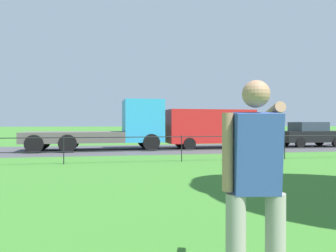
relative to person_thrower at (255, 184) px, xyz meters
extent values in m
cube|color=#424247|center=(1.58, 15.29, -0.97)|extent=(80.00, 6.69, 0.01)
cylinder|color=black|center=(-2.73, 9.29, -0.47)|extent=(0.04, 0.04, 1.00)
cylinder|color=black|center=(1.58, 9.29, -0.47)|extent=(0.04, 0.04, 1.00)
cylinder|color=black|center=(5.88, 9.29, -0.47)|extent=(0.04, 0.04, 1.00)
cylinder|color=black|center=(1.58, 9.29, -0.52)|extent=(34.45, 0.03, 0.03)
cylinder|color=black|center=(1.58, 9.29, -0.02)|extent=(34.45, 0.03, 0.03)
cylinder|color=gray|center=(-0.16, 0.01, -0.52)|extent=(0.16, 0.16, 0.90)
cylinder|color=gray|center=(0.16, -0.04, -0.52)|extent=(0.16, 0.16, 0.90)
cube|color=#334C99|center=(0.00, -0.01, 0.25)|extent=(0.40, 0.33, 0.66)
sphere|color=#A87A5B|center=(0.00, -0.01, 0.72)|extent=(0.22, 0.22, 0.22)
cylinder|color=#A87A5B|center=(0.24, 0.26, 0.54)|extent=(0.18, 0.63, 0.24)
cylinder|color=#A87A5B|center=(-0.22, 0.02, 0.26)|extent=(0.09, 0.09, 0.62)
cube|color=#2D99D1|center=(0.70, 15.12, 0.63)|extent=(2.18, 2.37, 2.30)
cube|color=#283342|center=(1.59, 15.15, 0.97)|extent=(0.18, 1.84, 0.87)
cube|color=#56514C|center=(-2.95, 15.00, -0.24)|extent=(5.28, 2.48, 0.56)
cylinder|color=black|center=(0.98, 16.19, -0.52)|extent=(0.91, 0.33, 0.90)
cylinder|color=black|center=(1.05, 14.08, -0.52)|extent=(0.91, 0.33, 0.90)
cylinder|color=black|center=(-3.24, 16.04, -0.52)|extent=(0.91, 0.33, 0.90)
cylinder|color=black|center=(-3.17, 13.93, -0.52)|extent=(0.91, 0.33, 0.90)
cylinder|color=black|center=(-4.80, 15.99, -0.52)|extent=(0.91, 0.33, 0.90)
cylinder|color=black|center=(-4.73, 13.88, -0.52)|extent=(0.91, 0.33, 0.90)
cube|color=red|center=(4.61, 15.11, 0.32)|extent=(5.06, 2.13, 1.90)
cube|color=#283342|center=(6.61, 15.18, 0.65)|extent=(0.18, 1.67, 0.76)
cylinder|color=black|center=(6.28, 16.10, -0.63)|extent=(0.69, 0.26, 0.68)
cylinder|color=black|center=(6.34, 14.24, -0.63)|extent=(0.69, 0.26, 0.68)
cylinder|color=black|center=(3.08, 15.99, -0.63)|extent=(0.69, 0.26, 0.68)
cylinder|color=black|center=(3.14, 14.13, -0.63)|extent=(0.69, 0.26, 0.68)
cube|color=black|center=(11.27, 15.29, -0.33)|extent=(4.01, 1.72, 0.68)
cube|color=#2D3847|center=(11.12, 15.29, 0.29)|extent=(1.91, 1.53, 0.56)
cylinder|color=black|center=(12.51, 16.10, -0.67)|extent=(0.60, 0.20, 0.60)
cylinder|color=black|center=(10.03, 16.09, -0.67)|extent=(0.60, 0.20, 0.60)
cylinder|color=black|center=(10.04, 14.47, -0.67)|extent=(0.60, 0.20, 0.60)
camera|label=1|loc=(-1.15, -2.33, 0.48)|focal=33.51mm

